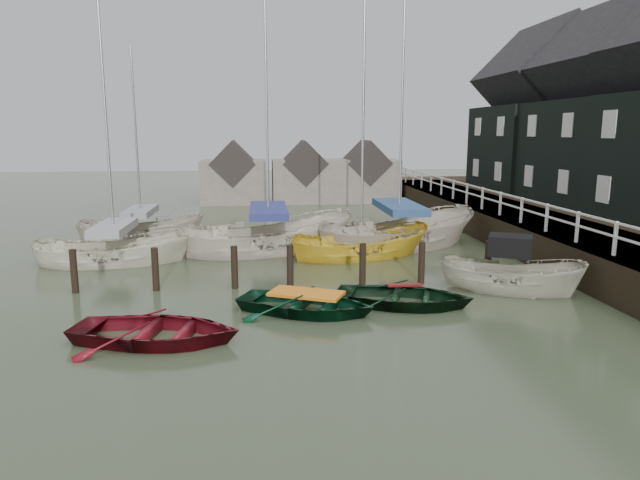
{
  "coord_description": "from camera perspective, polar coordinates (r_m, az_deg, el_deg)",
  "views": [
    {
      "loc": [
        -2.1,
        -15.1,
        5.03
      ],
      "look_at": [
        -0.14,
        3.76,
        1.4
      ],
      "focal_mm": 32.0,
      "sensor_mm": 36.0,
      "label": 1
    }
  ],
  "objects": [
    {
      "name": "sailboat_b",
      "position": [
        24.36,
        -5.12,
        -0.98
      ],
      "size": [
        8.17,
        4.87,
        13.02
      ],
      "rotation": [
        0.0,
        0.0,
        1.85
      ],
      "color": "beige",
      "rests_on": "ground"
    },
    {
      "name": "land_strip",
      "position": [
        30.79,
        27.91,
        0.17
      ],
      "size": [
        14.0,
        38.0,
        1.5
      ],
      "primitive_type": "cube",
      "color": "black",
      "rests_on": "ground"
    },
    {
      "name": "sailboat_a",
      "position": [
        23.47,
        -19.75,
        -2.02
      ],
      "size": [
        6.16,
        2.83,
        11.0
      ],
      "rotation": [
        0.0,
        0.0,
        1.67
      ],
      "color": "beige",
      "rests_on": "ground"
    },
    {
      "name": "rowboat_green",
      "position": [
        16.19,
        -1.37,
        -7.27
      ],
      "size": [
        4.73,
        4.17,
        0.81
      ],
      "primitive_type": "imported",
      "rotation": [
        0.0,
        0.0,
        1.14
      ],
      "color": "black",
      "rests_on": "ground"
    },
    {
      "name": "sailboat_e",
      "position": [
        28.08,
        -17.37,
        0.15
      ],
      "size": [
        5.9,
        2.6,
        9.83
      ],
      "rotation": [
        0.0,
        0.0,
        1.65
      ],
      "color": "#BAAE9F",
      "rests_on": "ground"
    },
    {
      "name": "ground",
      "position": [
        16.06,
        1.9,
        -7.42
      ],
      "size": [
        120.0,
        120.0,
        0.0
      ],
      "primitive_type": "plane",
      "color": "#333D26",
      "rests_on": "ground"
    },
    {
      "name": "rowboat_dkgreen",
      "position": [
        16.99,
        8.36,
        -6.5
      ],
      "size": [
        4.68,
        3.98,
        0.82
      ],
      "primitive_type": "imported",
      "rotation": [
        0.0,
        0.0,
        1.24
      ],
      "color": "black",
      "rests_on": "ground"
    },
    {
      "name": "sailboat_c",
      "position": [
        23.34,
        4.14,
        -1.59
      ],
      "size": [
        6.36,
        3.59,
        11.34
      ],
      "rotation": [
        0.0,
        0.0,
        1.8
      ],
      "color": "gold",
      "rests_on": "ground"
    },
    {
      "name": "rowboat_red",
      "position": [
        14.59,
        -16.01,
        -9.77
      ],
      "size": [
        4.61,
        3.71,
        0.85
      ],
      "primitive_type": "imported",
      "rotation": [
        0.0,
        0.0,
        1.36
      ],
      "color": "#5E0D17",
      "rests_on": "ground"
    },
    {
      "name": "pier",
      "position": [
        27.98,
        18.59,
        1.39
      ],
      "size": [
        3.04,
        32.0,
        2.7
      ],
      "color": "black",
      "rests_on": "ground"
    },
    {
      "name": "far_sheds",
      "position": [
        41.33,
        -1.86,
        6.44
      ],
      "size": [
        14.0,
        4.08,
        4.39
      ],
      "color": "#665B51",
      "rests_on": "ground"
    },
    {
      "name": "mooring_pilings",
      "position": [
        18.69,
        -2.74,
        -3.2
      ],
      "size": [
        13.72,
        0.22,
        1.8
      ],
      "color": "black",
      "rests_on": "ground"
    },
    {
      "name": "motorboat",
      "position": [
        19.2,
        18.47,
        -4.64
      ],
      "size": [
        4.7,
        3.47,
        2.64
      ],
      "rotation": [
        0.0,
        0.0,
        1.1
      ],
      "color": "#BAB59F",
      "rests_on": "ground"
    },
    {
      "name": "sailboat_d",
      "position": [
        25.33,
        7.83,
        -0.58
      ],
      "size": [
        8.41,
        5.48,
        13.03
      ],
      "rotation": [
        0.0,
        0.0,
        1.92
      ],
      "color": "#BDB1A1",
      "rests_on": "ground"
    }
  ]
}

